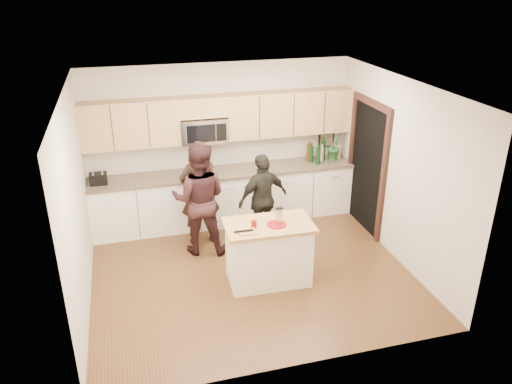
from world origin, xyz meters
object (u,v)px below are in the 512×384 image
object	(u,v)px
toaster	(98,179)
woman_center	(199,199)
woman_left	(200,193)
woman_right	(263,199)
island	(268,252)

from	to	relation	value
toaster	woman_center	bearing A→B (deg)	-31.06
woman_left	toaster	bearing A→B (deg)	-24.71
woman_center	woman_right	xyz separation A→B (m)	(1.01, 0.04, -0.14)
woman_left	woman_center	distance (m)	0.28
woman_left	woman_right	distance (m)	1.00
woman_left	woman_center	xyz separation A→B (m)	(-0.05, -0.27, 0.02)
woman_right	woman_center	bearing A→B (deg)	-14.97
island	woman_left	bearing A→B (deg)	119.89
woman_left	woman_right	world-z (taller)	woman_left
woman_left	woman_center	world-z (taller)	woman_center
island	woman_right	world-z (taller)	woman_right
woman_center	island	bearing A→B (deg)	141.52
island	woman_right	xyz separation A→B (m)	(0.24, 1.12, 0.29)
island	woman_center	size ratio (longest dim) A/B	0.69
island	toaster	world-z (taller)	toaster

